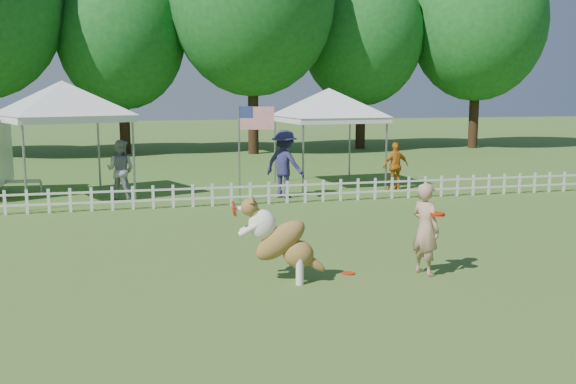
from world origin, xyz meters
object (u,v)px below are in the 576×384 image
object	(u,v)px
frisbee_on_turf	(349,273)
canopy_tent_right	(328,139)
spectator_c	(396,166)
dog	(282,240)
spectator_a	(121,170)
flag_pole	(239,153)
handler	(425,229)
canopy_tent_left	(65,141)
spectator_b	(285,164)

from	to	relation	value
frisbee_on_turf	canopy_tent_right	bearing A→B (deg)	74.60
frisbee_on_turf	spectator_c	distance (m)	9.47
canopy_tent_right	spectator_c	bearing A→B (deg)	-39.63
dog	spectator_a	distance (m)	9.01
flag_pole	spectator_c	distance (m)	5.08
handler	spectator_c	size ratio (longest dim) A/B	1.04
handler	canopy_tent_left	world-z (taller)	canopy_tent_left
spectator_a	spectator_b	distance (m)	4.51
frisbee_on_turf	canopy_tent_left	xyz separation A→B (m)	(-5.14, 9.07, 1.58)
frisbee_on_turf	spectator_a	distance (m)	9.26
flag_pole	spectator_a	size ratio (longest dim) A/B	1.59
handler	spectator_c	bearing A→B (deg)	-39.60
dog	canopy_tent_left	bearing A→B (deg)	128.62
dog	spectator_c	bearing A→B (deg)	72.36
flag_pole	spectator_b	xyz separation A→B (m)	(1.33, 0.34, -0.36)
handler	spectator_c	world-z (taller)	handler
spectator_a	spectator_c	distance (m)	8.07
canopy_tent_right	spectator_a	xyz separation A→B (m)	(-6.30, -1.11, -0.67)
canopy_tent_left	flag_pole	bearing A→B (deg)	-41.55
canopy_tent_left	spectator_a	size ratio (longest dim) A/B	1.93
canopy_tent_left	spectator_a	xyz separation A→B (m)	(1.47, -0.61, -0.76)
handler	frisbee_on_turf	distance (m)	1.43
dog	frisbee_on_turf	world-z (taller)	dog
spectator_c	handler	bearing A→B (deg)	65.10
frisbee_on_turf	flag_pole	xyz separation A→B (m)	(-0.55, 7.38, 1.30)
canopy_tent_left	spectator_b	bearing A→B (deg)	-34.17
handler	flag_pole	distance (m)	7.90
frisbee_on_turf	canopy_tent_right	world-z (taller)	canopy_tent_right
canopy_tent_left	canopy_tent_right	world-z (taller)	canopy_tent_left
frisbee_on_turf	spectator_a	xyz separation A→B (m)	(-3.67, 8.46, 0.81)
spectator_a	flag_pole	bearing A→B (deg)	-174.97
dog	frisbee_on_turf	xyz separation A→B (m)	(1.16, 0.19, -0.66)
handler	flag_pole	size ratio (longest dim) A/B	0.57
handler	dog	size ratio (longest dim) A/B	1.12
canopy_tent_left	spectator_a	bearing A→B (deg)	-43.92
frisbee_on_turf	spectator_b	xyz separation A→B (m)	(0.78, 7.72, 0.94)
handler	spectator_a	world-z (taller)	spectator_a
dog	flag_pole	size ratio (longest dim) A/B	0.51
dog	spectator_c	size ratio (longest dim) A/B	0.93
flag_pole	frisbee_on_turf	bearing A→B (deg)	-73.91
handler	canopy_tent_left	distance (m)	11.34
handler	flag_pole	bearing A→B (deg)	-6.55
dog	flag_pole	distance (m)	7.62
spectator_c	dog	bearing A→B (deg)	52.38
flag_pole	spectator_b	size ratio (longest dim) A/B	1.38
handler	canopy_tent_right	xyz separation A→B (m)	(1.45, 9.88, 0.75)
spectator_c	canopy_tent_right	bearing A→B (deg)	-39.10
flag_pole	canopy_tent_left	bearing A→B (deg)	171.55
handler	spectator_c	distance (m)	9.24
handler	canopy_tent_right	world-z (taller)	canopy_tent_right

